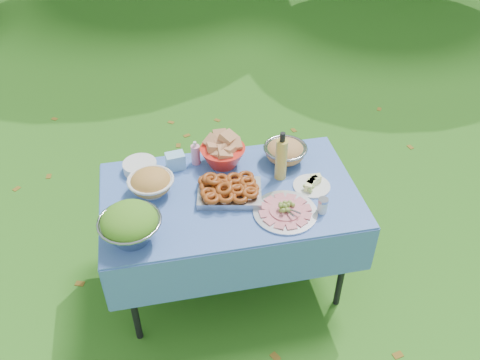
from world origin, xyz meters
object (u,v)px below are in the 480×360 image
at_px(plate_stack, 140,166).
at_px(pasta_bowl_steel, 285,151).
at_px(bread_bowl, 223,152).
at_px(picnic_table, 231,239).
at_px(charcuterie_platter, 286,207).
at_px(oil_bottle, 281,156).
at_px(salad_bowl, 130,225).

height_order(plate_stack, pasta_bowl_steel, pasta_bowl_steel).
distance_m(bread_bowl, pasta_bowl_steel, 0.38).
relative_size(picnic_table, charcuterie_platter, 4.12).
distance_m(bread_bowl, oil_bottle, 0.37).
height_order(plate_stack, oil_bottle, oil_bottle).
xyz_separation_m(picnic_table, charcuterie_platter, (0.27, -0.22, 0.42)).
height_order(bread_bowl, oil_bottle, oil_bottle).
relative_size(bread_bowl, oil_bottle, 0.87).
relative_size(plate_stack, bread_bowl, 0.74).
distance_m(salad_bowl, pasta_bowl_steel, 1.07).
relative_size(salad_bowl, oil_bottle, 1.02).
relative_size(salad_bowl, charcuterie_platter, 0.90).
distance_m(bread_bowl, charcuterie_platter, 0.57).
height_order(plate_stack, bread_bowl, bread_bowl).
relative_size(picnic_table, pasta_bowl_steel, 5.59).
height_order(pasta_bowl_steel, charcuterie_platter, pasta_bowl_steel).
bearing_deg(oil_bottle, pasta_bowl_steel, 65.51).
distance_m(picnic_table, oil_bottle, 0.63).
relative_size(bread_bowl, pasta_bowl_steel, 1.05).
distance_m(picnic_table, pasta_bowl_steel, 0.64).
bearing_deg(bread_bowl, salad_bowl, -136.79).
xyz_separation_m(charcuterie_platter, oil_bottle, (0.05, 0.31, 0.12)).
distance_m(plate_stack, oil_bottle, 0.85).
relative_size(salad_bowl, bread_bowl, 1.17).
bearing_deg(charcuterie_platter, oil_bottle, 80.25).
distance_m(picnic_table, bread_bowl, 0.55).
height_order(picnic_table, charcuterie_platter, charcuterie_platter).
xyz_separation_m(pasta_bowl_steel, charcuterie_platter, (-0.12, -0.46, -0.03)).
relative_size(pasta_bowl_steel, oil_bottle, 0.83).
xyz_separation_m(plate_stack, charcuterie_platter, (0.76, -0.54, 0.01)).
relative_size(plate_stack, oil_bottle, 0.64).
xyz_separation_m(salad_bowl, pasta_bowl_steel, (0.95, 0.49, -0.04)).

